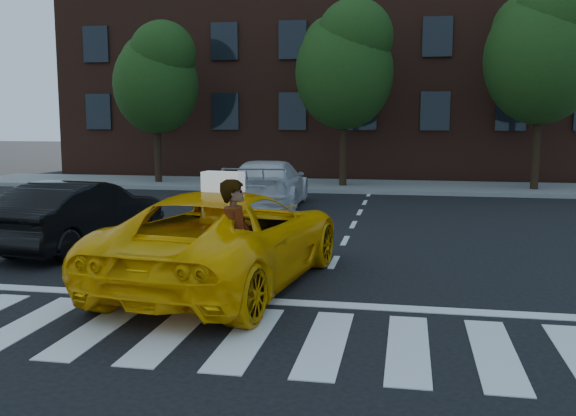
{
  "coord_description": "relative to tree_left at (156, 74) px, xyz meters",
  "views": [
    {
      "loc": [
        2.94,
        -7.53,
        2.75
      ],
      "look_at": [
        0.8,
        3.9,
        1.1
      ],
      "focal_mm": 40.0,
      "sensor_mm": 36.0,
      "label": 1
    }
  ],
  "objects": [
    {
      "name": "black_sedan",
      "position": [
        3.13,
        -12.19,
        -3.72
      ],
      "size": [
        2.11,
        4.53,
        1.44
      ],
      "primitive_type": "imported",
      "rotation": [
        0.0,
        0.0,
        3.0
      ],
      "color": "black",
      "rests_on": "ground"
    },
    {
      "name": "tree_left",
      "position": [
        0.0,
        0.0,
        0.0
      ],
      "size": [
        3.39,
        3.38,
        6.5
      ],
      "color": "black",
      "rests_on": "ground"
    },
    {
      "name": "tree_mid",
      "position": [
        7.5,
        -0.0,
        0.41
      ],
      "size": [
        3.69,
        3.69,
        7.1
      ],
      "color": "black",
      "rests_on": "ground"
    },
    {
      "name": "dog",
      "position": [
        6.07,
        -15.89,
        -4.24
      ],
      "size": [
        0.61,
        0.29,
        0.34
      ],
      "rotation": [
        0.0,
        0.0,
        -0.14
      ],
      "color": "olive",
      "rests_on": "ground"
    },
    {
      "name": "woman",
      "position": [
        7.54,
        -15.9,
        -3.49
      ],
      "size": [
        0.49,
        0.71,
        1.89
      ],
      "primitive_type": "imported",
      "rotation": [
        0.0,
        0.0,
        1.52
      ],
      "color": "#999999",
      "rests_on": "ground"
    },
    {
      "name": "tree_right",
      "position": [
        14.5,
        -0.0,
        0.82
      ],
      "size": [
        4.0,
        4.0,
        7.7
      ],
      "color": "black",
      "rests_on": "ground"
    },
    {
      "name": "building",
      "position": [
        6.97,
        8.0,
        1.56
      ],
      "size": [
        26.0,
        10.0,
        12.0
      ],
      "primitive_type": "cube",
      "color": "#49251A",
      "rests_on": "ground"
    },
    {
      "name": "white_suv",
      "position": [
        5.75,
        -5.54,
        -3.71
      ],
      "size": [
        2.32,
        5.16,
        1.47
      ],
      "primitive_type": "imported",
      "rotation": [
        0.0,
        0.0,
        3.2
      ],
      "color": "silver",
      "rests_on": "ground"
    },
    {
      "name": "sidewalk_far",
      "position": [
        6.97,
        0.5,
        -4.37
      ],
      "size": [
        30.0,
        4.0,
        0.15
      ],
      "primitive_type": "cube",
      "color": "slate",
      "rests_on": "ground"
    },
    {
      "name": "ground",
      "position": [
        6.97,
        -17.0,
        -4.44
      ],
      "size": [
        120.0,
        120.0,
        0.0
      ],
      "primitive_type": "plane",
      "color": "black",
      "rests_on": "ground"
    },
    {
      "name": "crosswalk",
      "position": [
        6.97,
        -17.0,
        -4.43
      ],
      "size": [
        13.0,
        2.4,
        0.01
      ],
      "primitive_type": "cube",
      "color": "silver",
      "rests_on": "ground"
    },
    {
      "name": "taxi_sign",
      "position": [
        7.01,
        -14.7,
        -2.71
      ],
      "size": [
        0.68,
        0.37,
        0.32
      ],
      "primitive_type": "cube",
      "rotation": [
        0.0,
        0.0,
        3.01
      ],
      "color": "white",
      "rests_on": "taxi"
    },
    {
      "name": "taxi",
      "position": [
        7.01,
        -14.5,
        -3.66
      ],
      "size": [
        3.34,
        5.94,
        1.57
      ],
      "primitive_type": "imported",
      "rotation": [
        0.0,
        0.0,
        3.01
      ],
      "color": "#FFB505",
      "rests_on": "ground"
    },
    {
      "name": "stop_line",
      "position": [
        6.97,
        -15.4,
        -4.43
      ],
      "size": [
        12.0,
        0.3,
        0.01
      ],
      "primitive_type": "cube",
      "color": "silver",
      "rests_on": "ground"
    }
  ]
}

